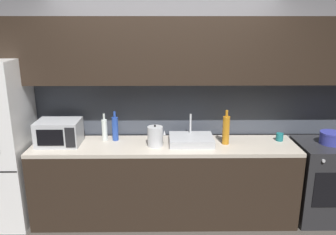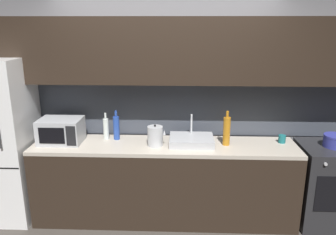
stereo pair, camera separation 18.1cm
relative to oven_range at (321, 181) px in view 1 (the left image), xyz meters
name	(u,v)px [view 1 (the left image)]	position (x,y,z in m)	size (l,w,h in m)	color
back_wall	(164,81)	(-1.79, 0.30, 1.10)	(4.64, 0.44, 2.50)	slate
counter_run	(165,182)	(-1.79, 0.00, 0.00)	(2.90, 0.60, 0.90)	black
oven_range	(321,181)	(0.00, 0.00, 0.00)	(0.60, 0.62, 0.90)	#232326
microwave	(59,133)	(-2.94, 0.02, 0.58)	(0.46, 0.35, 0.27)	#A8AAAF
sink_basin	(191,140)	(-1.49, 0.03, 0.49)	(0.48, 0.38, 0.30)	#ADAFB5
kettle	(155,136)	(-1.89, -0.04, 0.56)	(0.20, 0.17, 0.24)	#B7BABF
wine_bottle_blue	(115,128)	(-2.34, 0.15, 0.59)	(0.07, 0.07, 0.34)	#234299
wine_bottle_amber	(226,130)	(-1.12, 0.01, 0.61)	(0.08, 0.08, 0.38)	#B27019
wine_bottle_clear	(105,130)	(-2.46, 0.15, 0.58)	(0.06, 0.06, 0.31)	silver
mug_teal	(280,137)	(-0.49, 0.11, 0.49)	(0.08, 0.08, 0.09)	#19666B
cooking_pot	(331,138)	(0.04, 0.00, 0.52)	(0.24, 0.24, 0.13)	#333899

